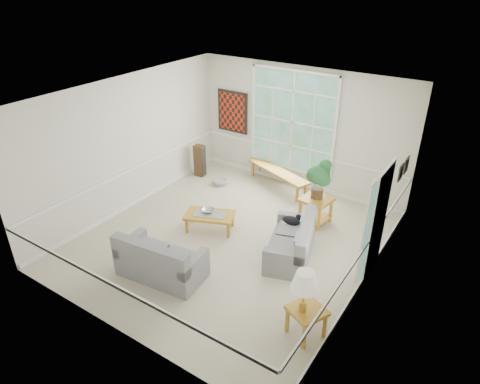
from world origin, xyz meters
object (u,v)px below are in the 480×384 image
object	(u,v)px
loveseat_front	(161,256)
coffee_table	(210,222)
side_table	(306,322)
loveseat_right	(291,239)
end_table	(315,210)

from	to	relation	value
loveseat_front	coffee_table	size ratio (longest dim) A/B	1.51
side_table	loveseat_right	bearing A→B (deg)	124.39
loveseat_front	side_table	bearing A→B (deg)	-3.84
coffee_table	loveseat_right	bearing A→B (deg)	-19.79
loveseat_right	end_table	bearing A→B (deg)	77.73
end_table	side_table	distance (m)	3.28
coffee_table	side_table	distance (m)	3.36
loveseat_front	coffee_table	distance (m)	1.70
loveseat_right	side_table	bearing A→B (deg)	-72.70
loveseat_front	side_table	size ratio (longest dim) A/B	3.05
loveseat_front	end_table	size ratio (longest dim) A/B	2.58
loveseat_right	loveseat_front	world-z (taller)	loveseat_front
coffee_table	end_table	bearing A→B (deg)	18.16
loveseat_front	side_table	distance (m)	2.80
coffee_table	end_table	xyz separation A→B (m)	(1.74, 1.50, 0.11)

